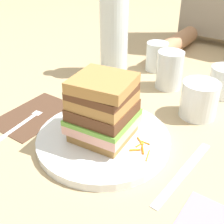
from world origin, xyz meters
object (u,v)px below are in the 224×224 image
juice_glass (199,101)px  water_bottle (114,29)px  knife (182,174)px  fork (28,118)px  empty_tumbler_1 (224,82)px  sandwich (103,109)px  main_plate (103,139)px  empty_tumbler_0 (157,56)px  napkin_dark (35,115)px  empty_tumbler_2 (169,70)px  napkin_pink (205,220)px

juice_glass → water_bottle: (-0.29, 0.09, 0.09)m
knife → fork: bearing=-174.4°
juice_glass → empty_tumbler_1: juice_glass is taller
sandwich → knife: bearing=1.4°
main_plate → water_bottle: size_ratio=0.91×
empty_tumbler_0 → fork: bearing=-104.2°
napkin_dark → empty_tumbler_2: empty_tumbler_2 is taller
water_bottle → napkin_pink: size_ratio=3.49×
sandwich → napkin_dark: 0.21m
napkin_dark → juice_glass: bearing=34.8°
fork → juice_glass: juice_glass is taller
knife → juice_glass: (-0.05, 0.20, 0.04)m
sandwich → juice_glass: sandwich is taller
empty_tumbler_0 → empty_tumbler_1: (0.22, -0.05, -0.00)m
empty_tumbler_1 → empty_tumbler_2: 0.14m
main_plate → empty_tumbler_2: bearing=90.2°
napkin_dark → empty_tumbler_1: (0.32, 0.35, 0.04)m
juice_glass → water_bottle: bearing=163.3°
fork → empty_tumbler_1: 0.49m
fork → empty_tumbler_0: empty_tumbler_0 is taller
napkin_dark → water_bottle: (0.01, 0.30, 0.13)m
knife → empty_tumbler_1: size_ratio=2.63×
main_plate → empty_tumbler_1: (0.13, 0.34, 0.03)m
knife → empty_tumbler_0: size_ratio=2.38×
empty_tumbler_1 → fork: bearing=-131.2°
water_bottle → empty_tumbler_0: 0.16m
water_bottle → napkin_pink: (0.41, -0.36, -0.13)m
knife → empty_tumbler_2: (-0.17, 0.29, 0.05)m
sandwich → empty_tumbler_2: (-0.00, 0.30, -0.03)m
empty_tumbler_1 → empty_tumbler_2: (-0.14, -0.04, 0.01)m
fork → water_bottle: (0.01, 0.32, 0.13)m
empty_tumbler_1 → empty_tumbler_2: size_ratio=0.76×
juice_glass → napkin_pink: size_ratio=1.00×
fork → juice_glass: size_ratio=2.01×
empty_tumbler_0 → napkin_dark: bearing=-105.3°
fork → empty_tumbler_2: bearing=60.4°
main_plate → juice_glass: juice_glass is taller
empty_tumbler_1 → napkin_pink: empty_tumbler_1 is taller
napkin_dark → juice_glass: size_ratio=2.14×
main_plate → fork: main_plate is taller
water_bottle → empty_tumbler_2: 0.19m
fork → empty_tumbler_0: size_ratio=1.97×
napkin_dark → fork: (0.00, -0.02, 0.00)m
sandwich → empty_tumbler_1: sandwich is taller
napkin_dark → juice_glass: juice_glass is taller
empty_tumbler_0 → knife: bearing=-56.8°
water_bottle → empty_tumbler_2: size_ratio=2.91×
knife → empty_tumbler_0: (-0.25, 0.38, 0.04)m
empty_tumbler_2 → empty_tumbler_1: bearing=15.8°
sandwich → empty_tumbler_0: (-0.08, 0.39, -0.04)m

